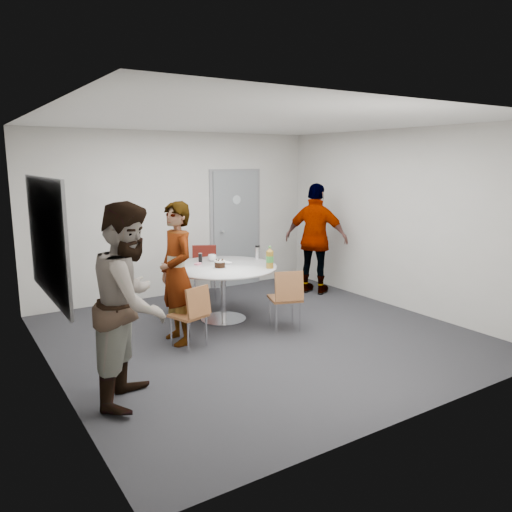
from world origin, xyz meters
TOP-DOWN VIEW (x-y plane):
  - floor at (0.00, 0.00)m, footprint 5.00×5.00m
  - ceiling at (0.00, 0.00)m, footprint 5.00×5.00m
  - wall_back at (0.00, 2.50)m, footprint 5.00×0.00m
  - wall_left at (-2.50, 0.00)m, footprint 0.00×5.00m
  - wall_right at (2.50, 0.00)m, footprint 0.00×5.00m
  - wall_front at (0.00, -2.50)m, footprint 5.00×0.00m
  - door at (1.10, 2.48)m, footprint 1.02×0.17m
  - whiteboard at (-2.46, 0.20)m, footprint 0.04×1.90m
  - table at (-0.07, 0.80)m, footprint 1.50×1.50m
  - chair_near_left at (-0.92, 0.05)m, footprint 0.47×0.49m
  - chair_near_right at (0.39, -0.06)m, footprint 0.51×0.53m
  - chair_far at (0.24, 2.03)m, footprint 0.56×0.58m
  - person_main at (-0.98, 0.35)m, footprint 0.42×0.64m
  - person_left at (-1.95, -0.81)m, footprint 1.11×1.15m
  - person_right at (1.95, 1.25)m, footprint 0.96×1.17m

SIDE VIEW (x-z plane):
  - floor at x=0.00m, z-range 0.00..0.00m
  - chair_near_left at x=-0.92m, z-range 0.08..0.85m
  - chair_near_right at x=0.39m, z-range 0.09..0.92m
  - chair_far at x=0.24m, z-range 0.09..0.95m
  - table at x=-0.07m, z-range 0.13..1.22m
  - person_main at x=-0.98m, z-range 0.00..1.75m
  - person_right at x=1.95m, z-range 0.00..1.87m
  - person_left at x=-1.95m, z-range 0.00..1.87m
  - door at x=1.10m, z-range -0.03..2.09m
  - wall_back at x=0.00m, z-range -1.15..3.85m
  - wall_left at x=-2.50m, z-range -1.15..3.85m
  - wall_right at x=2.50m, z-range -1.15..3.85m
  - wall_front at x=0.00m, z-range -1.15..3.85m
  - whiteboard at x=-2.46m, z-range 0.82..2.08m
  - ceiling at x=0.00m, z-range 2.70..2.70m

